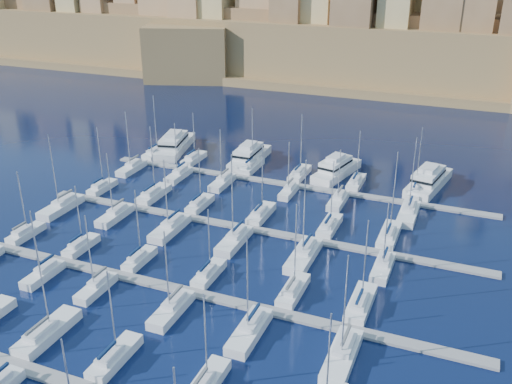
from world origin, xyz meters
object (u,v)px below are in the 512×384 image
at_px(motor_yacht_a, 174,144).
at_px(motor_yacht_b, 249,156).
at_px(motor_yacht_d, 428,180).
at_px(motor_yacht_c, 336,169).
at_px(sailboat_2, 47,332).

distance_m(motor_yacht_a, motor_yacht_b, 20.36).
bearing_deg(motor_yacht_a, motor_yacht_d, -0.39).
bearing_deg(motor_yacht_d, motor_yacht_a, 179.61).
bearing_deg(motor_yacht_a, motor_yacht_c, -1.78).
height_order(motor_yacht_b, motor_yacht_d, same).
xyz_separation_m(motor_yacht_a, motor_yacht_d, (60.83, -0.41, 0.00)).
bearing_deg(motor_yacht_d, motor_yacht_c, -177.46).
distance_m(motor_yacht_c, motor_yacht_d, 19.60).
relative_size(motor_yacht_a, motor_yacht_d, 1.05).
relative_size(motor_yacht_a, motor_yacht_c, 1.17).
bearing_deg(sailboat_2, motor_yacht_d, 60.31).
distance_m(motor_yacht_a, motor_yacht_d, 60.83).
xyz_separation_m(sailboat_2, motor_yacht_b, (-0.66, 69.42, 0.96)).
xyz_separation_m(motor_yacht_a, motor_yacht_c, (41.25, -1.28, 0.00)).
relative_size(motor_yacht_b, motor_yacht_d, 0.92).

